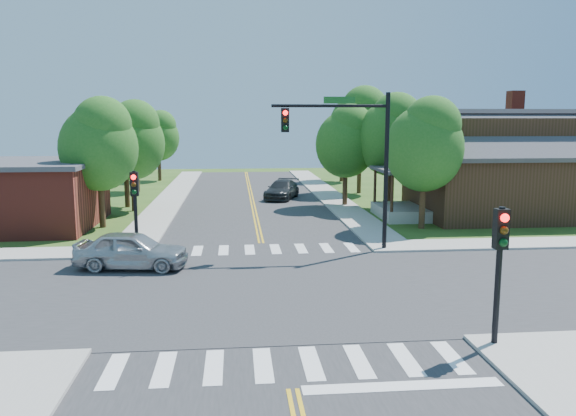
{
  "coord_description": "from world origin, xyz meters",
  "views": [
    {
      "loc": [
        -1.21,
        -19.22,
        6.02
      ],
      "look_at": [
        1.05,
        4.76,
        2.2
      ],
      "focal_mm": 35.0,
      "sensor_mm": 36.0,
      "label": 1
    }
  ],
  "objects": [
    {
      "name": "ground",
      "position": [
        0.0,
        0.0,
        0.0
      ],
      "size": [
        100.0,
        100.0,
        0.0
      ],
      "primitive_type": "plane",
      "color": "#2D4D18",
      "rests_on": "ground"
    },
    {
      "name": "road_ns",
      "position": [
        0.0,
        0.0,
        0.02
      ],
      "size": [
        10.0,
        90.0,
        0.04
      ],
      "primitive_type": "cube",
      "color": "#2D2D30",
      "rests_on": "ground"
    },
    {
      "name": "road_ew",
      "position": [
        0.0,
        0.0,
        0.03
      ],
      "size": [
        90.0,
        10.0,
        0.04
      ],
      "primitive_type": "cube",
      "color": "#2D2D30",
      "rests_on": "ground"
    },
    {
      "name": "intersection_patch",
      "position": [
        0.0,
        0.0,
        0.0
      ],
      "size": [
        10.2,
        10.2,
        0.06
      ],
      "primitive_type": "cube",
      "color": "#2D2D30",
      "rests_on": "ground"
    },
    {
      "name": "sidewalk_ne",
      "position": [
        15.82,
        15.82,
        0.07
      ],
      "size": [
        40.0,
        40.0,
        0.14
      ],
      "color": "#9E9B93",
      "rests_on": "ground"
    },
    {
      "name": "crosswalk_north",
      "position": [
        0.0,
        6.2,
        0.05
      ],
      "size": [
        8.85,
        2.0,
        0.01
      ],
      "color": "white",
      "rests_on": "ground"
    },
    {
      "name": "crosswalk_south",
      "position": [
        0.0,
        -6.2,
        0.05
      ],
      "size": [
        8.85,
        2.0,
        0.01
      ],
      "color": "white",
      "rests_on": "ground"
    },
    {
      "name": "centerline",
      "position": [
        0.0,
        0.0,
        0.05
      ],
      "size": [
        0.3,
        90.0,
        0.01
      ],
      "color": "yellow",
      "rests_on": "ground"
    },
    {
      "name": "stop_bar",
      "position": [
        2.5,
        -7.6,
        0.0
      ],
      "size": [
        4.6,
        0.45,
        0.09
      ],
      "primitive_type": "cube",
      "color": "white",
      "rests_on": "ground"
    },
    {
      "name": "signal_mast_ne",
      "position": [
        3.91,
        5.59,
        4.85
      ],
      "size": [
        5.3,
        0.42,
        7.2
      ],
      "color": "black",
      "rests_on": "ground"
    },
    {
      "name": "signal_pole_se",
      "position": [
        5.6,
        -5.62,
        2.66
      ],
      "size": [
        0.34,
        0.42,
        3.8
      ],
      "color": "black",
      "rests_on": "ground"
    },
    {
      "name": "signal_pole_nw",
      "position": [
        -5.6,
        5.58,
        2.66
      ],
      "size": [
        0.34,
        0.42,
        3.8
      ],
      "color": "black",
      "rests_on": "ground"
    },
    {
      "name": "house_ne",
      "position": [
        15.11,
        14.23,
        3.33
      ],
      "size": [
        13.05,
        8.8,
        7.11
      ],
      "color": "#302011",
      "rests_on": "ground"
    },
    {
      "name": "building_nw",
      "position": [
        -14.2,
        13.2,
        1.88
      ],
      "size": [
        10.4,
        8.4,
        3.73
      ],
      "color": "maroon",
      "rests_on": "ground"
    },
    {
      "name": "tree_e_a",
      "position": [
        9.17,
        10.61,
        4.77
      ],
      "size": [
        4.29,
        4.07,
        7.29
      ],
      "color": "#382314",
      "rests_on": "ground"
    },
    {
      "name": "tree_e_b",
      "position": [
        9.26,
        17.64,
        5.11
      ],
      "size": [
        4.59,
        4.36,
        7.8
      ],
      "color": "#382314",
      "rests_on": "ground"
    },
    {
      "name": "tree_e_c",
      "position": [
        8.98,
        25.79,
        5.7
      ],
      "size": [
        5.12,
        4.86,
        8.7
      ],
      "color": "#382314",
      "rests_on": "ground"
    },
    {
      "name": "tree_e_d",
      "position": [
        9.2,
        34.64,
        4.54
      ],
      "size": [
        4.08,
        3.87,
        6.93
      ],
      "color": "#382314",
      "rests_on": "ground"
    },
    {
      "name": "tree_w_a",
      "position": [
        -8.6,
        12.61,
        4.77
      ],
      "size": [
        4.28,
        4.07,
        7.28
      ],
      "color": "#382314",
      "rests_on": "ground"
    },
    {
      "name": "tree_w_b",
      "position": [
        -8.6,
        20.02,
        4.58
      ],
      "size": [
        4.12,
        3.91,
        7.0
      ],
      "color": "#382314",
      "rests_on": "ground"
    },
    {
      "name": "tree_w_c",
      "position": [
        -9.3,
        28.43,
        4.81
      ],
      "size": [
        4.32,
        4.1,
        7.34
      ],
      "color": "#382314",
      "rests_on": "ground"
    },
    {
      "name": "tree_w_d",
      "position": [
        -8.58,
        36.94,
        4.52
      ],
      "size": [
        4.06,
        3.86,
        6.91
      ],
      "color": "#382314",
      "rests_on": "ground"
    },
    {
      "name": "tree_house",
      "position": [
        6.44,
        18.85,
        4.64
      ],
      "size": [
        4.16,
        3.96,
        7.08
      ],
      "color": "#382314",
      "rests_on": "ground"
    },
    {
      "name": "tree_bldg",
      "position": [
        -7.83,
        18.25,
        4.78
      ],
      "size": [
        4.29,
        4.08,
        7.3
      ],
      "color": "#382314",
      "rests_on": "ground"
    },
    {
      "name": "car_silver",
      "position": [
        -5.42,
        3.34,
        0.77
      ],
      "size": [
        3.11,
        5.03,
        1.53
      ],
      "primitive_type": "imported",
      "rotation": [
        0.0,
        0.0,
        1.42
      ],
      "color": "#ADB1B5",
      "rests_on": "ground"
    },
    {
      "name": "car_dgrey",
      "position": [
        2.3,
        22.91,
        0.69
      ],
      "size": [
        4.82,
        5.95,
        1.39
      ],
      "primitive_type": "imported",
      "rotation": [
        0.0,
        0.0,
        -0.32
      ],
      "color": "#282B2D",
      "rests_on": "ground"
    }
  ]
}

